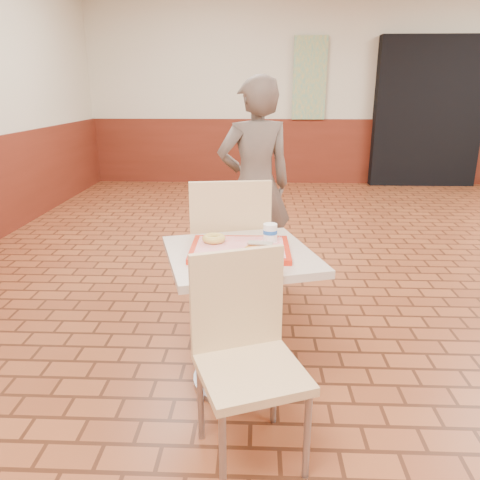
{
  "coord_description": "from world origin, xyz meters",
  "views": [
    {
      "loc": [
        -1.35,
        -2.55,
        1.46
      ],
      "look_at": [
        -1.44,
        -0.45,
        0.77
      ],
      "focal_mm": 35.0,
      "sensor_mm": 36.0,
      "label": 1
    }
  ],
  "objects_px": {
    "long_john_donut": "(259,247)",
    "paper_cup": "(270,232)",
    "main_table": "(240,296)",
    "chair_main_front": "(245,347)",
    "chair_main_back": "(229,249)",
    "serving_tray": "(240,249)",
    "ring_donut": "(214,238)",
    "customer": "(255,186)"
  },
  "relations": [
    {
      "from": "long_john_donut",
      "to": "paper_cup",
      "type": "relative_size",
      "value": 1.6
    },
    {
      "from": "main_table",
      "to": "serving_tray",
      "type": "xyz_separation_m",
      "value": [
        0.0,
        0.0,
        0.25
      ]
    },
    {
      "from": "main_table",
      "to": "customer",
      "type": "xyz_separation_m",
      "value": [
        0.06,
        1.28,
        0.3
      ]
    },
    {
      "from": "main_table",
      "to": "ring_donut",
      "type": "relative_size",
      "value": 6.25
    },
    {
      "from": "main_table",
      "to": "customer",
      "type": "height_order",
      "value": "customer"
    },
    {
      "from": "customer",
      "to": "ring_donut",
      "type": "height_order",
      "value": "customer"
    },
    {
      "from": "chair_main_front",
      "to": "serving_tray",
      "type": "relative_size",
      "value": 1.81
    },
    {
      "from": "long_john_donut",
      "to": "paper_cup",
      "type": "xyz_separation_m",
      "value": [
        0.05,
        0.15,
        0.03
      ]
    },
    {
      "from": "main_table",
      "to": "long_john_donut",
      "type": "xyz_separation_m",
      "value": [
        0.09,
        -0.06,
        0.28
      ]
    },
    {
      "from": "main_table",
      "to": "long_john_donut",
      "type": "relative_size",
      "value": 5.1
    },
    {
      "from": "main_table",
      "to": "ring_donut",
      "type": "bearing_deg",
      "value": 154.99
    },
    {
      "from": "customer",
      "to": "ring_donut",
      "type": "bearing_deg",
      "value": 61.86
    },
    {
      "from": "chair_main_front",
      "to": "ring_donut",
      "type": "height_order",
      "value": "chair_main_front"
    },
    {
      "from": "long_john_donut",
      "to": "serving_tray",
      "type": "bearing_deg",
      "value": 146.49
    },
    {
      "from": "paper_cup",
      "to": "chair_main_back",
      "type": "bearing_deg",
      "value": 118.27
    },
    {
      "from": "long_john_donut",
      "to": "chair_main_back",
      "type": "bearing_deg",
      "value": 107.27
    },
    {
      "from": "serving_tray",
      "to": "paper_cup",
      "type": "distance_m",
      "value": 0.18
    },
    {
      "from": "main_table",
      "to": "chair_main_back",
      "type": "xyz_separation_m",
      "value": [
        -0.09,
        0.51,
        0.07
      ]
    },
    {
      "from": "ring_donut",
      "to": "serving_tray",
      "type": "bearing_deg",
      "value": -25.01
    },
    {
      "from": "long_john_donut",
      "to": "customer",
      "type": "bearing_deg",
      "value": 91.43
    },
    {
      "from": "long_john_donut",
      "to": "ring_donut",
      "type": "bearing_deg",
      "value": 151.29
    },
    {
      "from": "customer",
      "to": "chair_main_front",
      "type": "bearing_deg",
      "value": 70.05
    },
    {
      "from": "customer",
      "to": "chair_main_back",
      "type": "bearing_deg",
      "value": 60.01
    },
    {
      "from": "customer",
      "to": "serving_tray",
      "type": "relative_size",
      "value": 3.3
    },
    {
      "from": "ring_donut",
      "to": "paper_cup",
      "type": "distance_m",
      "value": 0.28
    },
    {
      "from": "chair_main_back",
      "to": "customer",
      "type": "distance_m",
      "value": 0.82
    },
    {
      "from": "ring_donut",
      "to": "chair_main_back",
      "type": "bearing_deg",
      "value": 84.41
    },
    {
      "from": "ring_donut",
      "to": "long_john_donut",
      "type": "height_order",
      "value": "long_john_donut"
    },
    {
      "from": "serving_tray",
      "to": "long_john_donut",
      "type": "distance_m",
      "value": 0.12
    },
    {
      "from": "chair_main_front",
      "to": "customer",
      "type": "distance_m",
      "value": 1.77
    },
    {
      "from": "main_table",
      "to": "ring_donut",
      "type": "height_order",
      "value": "ring_donut"
    },
    {
      "from": "chair_main_front",
      "to": "long_john_donut",
      "type": "distance_m",
      "value": 0.5
    },
    {
      "from": "main_table",
      "to": "long_john_donut",
      "type": "bearing_deg",
      "value": -33.51
    },
    {
      "from": "ring_donut",
      "to": "paper_cup",
      "type": "bearing_deg",
      "value": 4.89
    },
    {
      "from": "main_table",
      "to": "paper_cup",
      "type": "height_order",
      "value": "paper_cup"
    },
    {
      "from": "chair_main_back",
      "to": "ring_donut",
      "type": "relative_size",
      "value": 8.59
    },
    {
      "from": "ring_donut",
      "to": "long_john_donut",
      "type": "xyz_separation_m",
      "value": [
        0.22,
        -0.12,
        0.0
      ]
    },
    {
      "from": "main_table",
      "to": "serving_tray",
      "type": "distance_m",
      "value": 0.25
    },
    {
      "from": "serving_tray",
      "to": "ring_donut",
      "type": "distance_m",
      "value": 0.15
    },
    {
      "from": "chair_main_back",
      "to": "ring_donut",
      "type": "height_order",
      "value": "chair_main_back"
    },
    {
      "from": "chair_main_back",
      "to": "long_john_donut",
      "type": "distance_m",
      "value": 0.64
    },
    {
      "from": "chair_main_front",
      "to": "serving_tray",
      "type": "distance_m",
      "value": 0.53
    }
  ]
}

